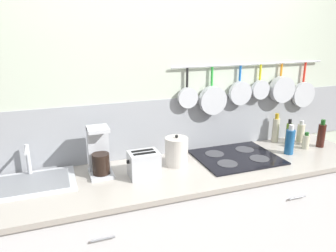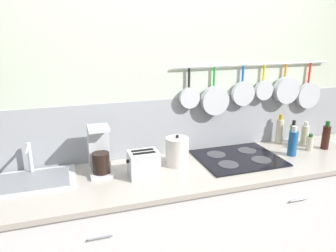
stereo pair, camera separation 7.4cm
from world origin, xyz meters
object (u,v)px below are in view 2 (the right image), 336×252
object	(u,v)px
coffee_maker	(100,154)
bottle_dish_soap	(305,134)
bottle_cooking_wine	(293,143)
bottle_vinegar	(279,131)
toaster	(144,164)
bottle_olive_oil	(326,137)
bottle_sesame_oil	(293,135)
kettle	(177,151)
bottle_hot_sauce	(310,143)

from	to	relation	value
coffee_maker	bottle_dish_soap	distance (m)	1.77
bottle_cooking_wine	bottle_dish_soap	size ratio (longest dim) A/B	1.24
bottle_cooking_wine	bottle_vinegar	world-z (taller)	bottle_vinegar
toaster	bottle_vinegar	size ratio (longest dim) A/B	0.85
bottle_olive_oil	bottle_cooking_wine	bearing A→B (deg)	-174.05
bottle_dish_soap	bottle_sesame_oil	bearing A→B (deg)	-175.52
bottle_cooking_wine	bottle_sesame_oil	size ratio (longest dim) A/B	1.08
bottle_cooking_wine	bottle_olive_oil	world-z (taller)	bottle_cooking_wine
coffee_maker	toaster	bearing A→B (deg)	-27.63
kettle	bottle_sesame_oil	size ratio (longest dim) A/B	1.04
bottle_sesame_oil	bottle_vinegar	bearing A→B (deg)	125.74
kettle	bottle_sesame_oil	xyz separation A→B (m)	(1.07, 0.08, -0.01)
toaster	bottle_olive_oil	bearing A→B (deg)	1.28
coffee_maker	bottle_cooking_wine	size ratio (longest dim) A/B	1.40
bottle_vinegar	bottle_cooking_wine	bearing A→B (deg)	-105.54
coffee_maker	bottle_cooking_wine	distance (m)	1.49
coffee_maker	toaster	xyz separation A→B (m)	(0.27, -0.14, -0.05)
bottle_vinegar	kettle	bearing A→B (deg)	-170.54
toaster	kettle	world-z (taller)	kettle
bottle_hot_sauce	bottle_olive_oil	xyz separation A→B (m)	(0.15, -0.01, 0.04)
toaster	bottle_vinegar	distance (m)	1.32
bottle_dish_soap	bottle_cooking_wine	bearing A→B (deg)	-145.27
bottle_hot_sauce	toaster	bearing A→B (deg)	-178.23
bottle_cooking_wine	bottle_dish_soap	world-z (taller)	bottle_cooking_wine
bottle_vinegar	bottle_hot_sauce	distance (m)	0.27
kettle	bottle_vinegar	bearing A→B (deg)	9.46
coffee_maker	bottle_sesame_oil	world-z (taller)	coffee_maker
coffee_maker	toaster	world-z (taller)	coffee_maker
bottle_cooking_wine	bottle_dish_soap	distance (m)	0.34
kettle	bottle_hot_sauce	size ratio (longest dim) A/B	1.64
toaster	coffee_maker	bearing A→B (deg)	152.37
coffee_maker	kettle	size ratio (longest dim) A/B	1.46
kettle	bottle_sesame_oil	bearing A→B (deg)	4.04
bottle_hot_sauce	bottle_dish_soap	size ratio (longest dim) A/B	0.72
bottle_sesame_oil	coffee_maker	bearing A→B (deg)	-178.62
toaster	bottle_dish_soap	world-z (taller)	bottle_dish_soap
bottle_vinegar	bottle_dish_soap	xyz separation A→B (m)	(0.21, -0.08, -0.03)
bottle_cooking_wine	bottle_sesame_oil	distance (m)	0.23
kettle	bottle_cooking_wine	world-z (taller)	bottle_cooking_wine
kettle	bottle_hot_sauce	distance (m)	1.14
bottle_cooking_wine	coffee_maker	bearing A→B (deg)	174.40
bottle_cooking_wine	bottle_olive_oil	size ratio (longest dim) A/B	1.02
bottle_hot_sauce	bottle_olive_oil	distance (m)	0.15
bottle_dish_soap	coffee_maker	bearing A→B (deg)	-178.37
kettle	bottle_olive_oil	world-z (taller)	bottle_olive_oil
toaster	bottle_dish_soap	xyz separation A→B (m)	(1.49, 0.19, -0.00)
bottle_dish_soap	bottle_olive_oil	bearing A→B (deg)	-64.60
bottle_cooking_wine	bottle_olive_oil	bearing A→B (deg)	5.95
bottle_vinegar	bottle_hot_sauce	world-z (taller)	bottle_vinegar
kettle	bottle_cooking_wine	bearing A→B (deg)	-6.70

